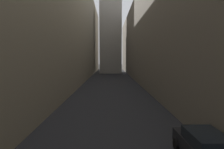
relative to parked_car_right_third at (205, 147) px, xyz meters
name	(u,v)px	position (x,y,z in m)	size (l,w,h in m)	color
ground_plane	(111,84)	(-4.40, 30.14, -0.82)	(264.00, 264.00, 0.00)	#232326
building_block_left	(48,24)	(-16.91, 32.14, 11.10)	(14.01, 108.00, 23.84)	gray
building_block_right	(170,36)	(7.46, 32.14, 8.76)	(12.72, 108.00, 19.16)	#756B5B
parked_car_right_third	(205,147)	(0.00, 0.00, 0.00)	(1.91, 4.56, 1.58)	black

